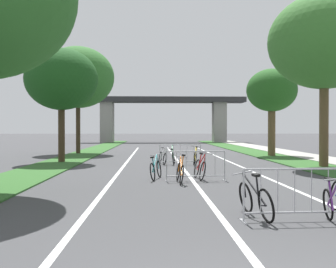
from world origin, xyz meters
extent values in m
cube|color=#2D5B26|center=(-6.27, 25.94, 0.03)|extent=(2.32, 63.40, 0.05)
cube|color=#2D5B26|center=(6.27, 25.94, 0.03)|extent=(2.32, 63.40, 0.05)
cube|color=#9E9B93|center=(8.56, 25.94, 0.04)|extent=(2.27, 63.40, 0.08)
cube|color=silver|center=(0.00, 18.34, 0.00)|extent=(0.14, 36.68, 0.01)
cube|color=silver|center=(2.81, 18.34, 0.00)|extent=(0.14, 36.68, 0.01)
cube|color=silver|center=(-2.81, 18.34, 0.00)|extent=(0.14, 36.68, 0.01)
cube|color=#2D2D30|center=(0.00, 52.40, 5.64)|extent=(21.48, 3.34, 0.68)
cube|color=gray|center=(-7.44, 52.40, 2.65)|extent=(1.65, 2.40, 5.30)
cube|color=gray|center=(7.44, 52.40, 2.65)|extent=(1.65, 2.40, 5.30)
cylinder|color=#3D2D1E|center=(-6.29, 19.13, 1.51)|extent=(0.35, 0.35, 3.01)
ellipsoid|color=#194719|center=(-6.29, 19.13, 4.47)|extent=(3.88, 3.88, 3.30)
cylinder|color=#3D2D1E|center=(-6.80, 27.03, 1.78)|extent=(0.31, 0.31, 3.57)
ellipsoid|color=#2D6628|center=(-6.80, 27.03, 5.52)|extent=(5.21, 5.21, 4.43)
cylinder|color=brown|center=(6.62, 15.85, 1.97)|extent=(0.42, 0.42, 3.94)
ellipsoid|color=#38702D|center=(6.62, 15.85, 5.90)|extent=(5.21, 5.21, 4.43)
cylinder|color=brown|center=(6.42, 23.87, 1.56)|extent=(0.48, 0.48, 3.11)
ellipsoid|color=#23561E|center=(6.42, 23.87, 4.35)|extent=(3.31, 3.31, 2.81)
cylinder|color=#ADADB2|center=(0.37, 4.40, 0.53)|extent=(0.04, 0.04, 1.05)
cube|color=#ADADB2|center=(0.37, 4.40, 0.01)|extent=(0.08, 0.44, 0.03)
cylinder|color=#ADADB2|center=(1.38, 4.44, 1.03)|extent=(2.03, 0.12, 0.04)
cylinder|color=#ADADB2|center=(1.38, 4.44, 0.18)|extent=(2.03, 0.12, 0.04)
cylinder|color=#ADADB2|center=(0.70, 4.41, 0.61)|extent=(0.02, 0.02, 0.87)
cylinder|color=#ADADB2|center=(1.04, 4.43, 0.61)|extent=(0.02, 0.02, 0.87)
cylinder|color=#ADADB2|center=(1.38, 4.44, 0.61)|extent=(0.02, 0.02, 0.87)
cylinder|color=#ADADB2|center=(1.72, 4.45, 0.61)|extent=(0.02, 0.02, 0.87)
cylinder|color=#ADADB2|center=(2.06, 4.47, 0.61)|extent=(0.02, 0.02, 0.87)
cylinder|color=#ADADB2|center=(-0.92, 10.81, 0.53)|extent=(0.04, 0.04, 1.05)
cube|color=#ADADB2|center=(-0.92, 10.81, 0.01)|extent=(0.08, 0.44, 0.03)
cylinder|color=#ADADB2|center=(1.11, 10.92, 0.53)|extent=(0.04, 0.04, 1.05)
cube|color=#ADADB2|center=(1.11, 10.92, 0.01)|extent=(0.08, 0.44, 0.03)
cylinder|color=#ADADB2|center=(0.09, 10.86, 1.03)|extent=(2.03, 0.15, 0.04)
cylinder|color=#ADADB2|center=(0.09, 10.86, 0.18)|extent=(2.03, 0.15, 0.04)
cylinder|color=#ADADB2|center=(-0.58, 10.83, 0.61)|extent=(0.02, 0.02, 0.87)
cylinder|color=#ADADB2|center=(-0.25, 10.85, 0.61)|extent=(0.02, 0.02, 0.87)
cylinder|color=#ADADB2|center=(0.09, 10.86, 0.61)|extent=(0.02, 0.02, 0.87)
cylinder|color=#ADADB2|center=(0.43, 10.88, 0.61)|extent=(0.02, 0.02, 0.87)
cylinder|color=#ADADB2|center=(0.77, 10.90, 0.61)|extent=(0.02, 0.02, 0.87)
cylinder|color=#ADADB2|center=(-1.05, 17.24, 0.53)|extent=(0.04, 0.04, 1.05)
cube|color=#ADADB2|center=(-1.05, 17.24, 0.01)|extent=(0.08, 0.44, 0.03)
cylinder|color=#ADADB2|center=(0.98, 17.34, 0.53)|extent=(0.04, 0.04, 1.05)
cube|color=#ADADB2|center=(0.98, 17.34, 0.01)|extent=(0.08, 0.44, 0.03)
cylinder|color=#ADADB2|center=(-0.03, 17.29, 1.03)|extent=(2.03, 0.13, 0.04)
cylinder|color=#ADADB2|center=(-0.03, 17.29, 0.18)|extent=(2.03, 0.13, 0.04)
cylinder|color=#ADADB2|center=(-0.71, 17.26, 0.61)|extent=(0.02, 0.02, 0.87)
cylinder|color=#ADADB2|center=(-0.37, 17.27, 0.61)|extent=(0.02, 0.02, 0.87)
cylinder|color=#ADADB2|center=(-0.03, 17.29, 0.61)|extent=(0.02, 0.02, 0.87)
cylinder|color=#ADADB2|center=(0.31, 17.30, 0.61)|extent=(0.02, 0.02, 0.87)
cylinder|color=#ADADB2|center=(0.65, 17.32, 0.61)|extent=(0.02, 0.02, 0.87)
torus|color=black|center=(0.63, 16.25, 0.33)|extent=(0.15, 0.67, 0.66)
torus|color=black|center=(0.68, 17.31, 0.33)|extent=(0.15, 0.67, 0.66)
cylinder|color=gold|center=(0.69, 16.76, 0.63)|extent=(0.16, 1.03, 0.63)
cylinder|color=gold|center=(0.68, 16.55, 0.61)|extent=(0.13, 0.13, 0.66)
cylinder|color=gold|center=(0.64, 16.42, 0.31)|extent=(0.04, 0.34, 0.08)
cylinder|color=gold|center=(0.71, 17.29, 0.63)|extent=(0.11, 0.10, 0.60)
cube|color=black|center=(0.72, 16.51, 0.94)|extent=(0.12, 0.24, 0.06)
cylinder|color=#99999E|center=(0.75, 17.26, 0.93)|extent=(0.53, 0.05, 0.09)
torus|color=black|center=(-0.39, 17.26, 0.32)|extent=(0.18, 0.65, 0.64)
torus|color=black|center=(-0.30, 18.31, 0.32)|extent=(0.18, 0.65, 0.64)
cylinder|color=#1E7238|center=(-0.39, 17.76, 0.63)|extent=(0.04, 1.03, 0.66)
cylinder|color=#1E7238|center=(-0.40, 17.56, 0.53)|extent=(0.13, 0.12, 0.52)
cylinder|color=#1E7238|center=(-0.37, 17.42, 0.29)|extent=(0.06, 0.34, 0.07)
cylinder|color=#1E7238|center=(-0.35, 18.29, 0.63)|extent=(0.14, 0.08, 0.64)
cube|color=black|center=(-0.44, 17.52, 0.78)|extent=(0.13, 0.25, 0.06)
cylinder|color=#99999E|center=(-0.40, 18.26, 0.95)|extent=(0.49, 0.07, 0.10)
torus|color=black|center=(0.78, 4.29, 0.34)|extent=(0.26, 0.69, 0.68)
torus|color=black|center=(0.61, 5.30, 0.34)|extent=(0.26, 0.69, 0.68)
cylinder|color=black|center=(0.65, 4.76, 0.61)|extent=(0.29, 0.98, 0.57)
cylinder|color=black|center=(0.69, 4.57, 0.60)|extent=(0.14, 0.14, 0.62)
cylinder|color=black|center=(0.75, 4.45, 0.31)|extent=(0.07, 0.33, 0.08)
cylinder|color=black|center=(0.57, 5.27, 0.61)|extent=(0.12, 0.11, 0.54)
cube|color=black|center=(0.64, 4.53, 0.90)|extent=(0.14, 0.25, 0.07)
cylinder|color=#99999E|center=(0.53, 5.24, 0.87)|extent=(0.48, 0.11, 0.11)
torus|color=black|center=(-0.47, 9.81, 0.33)|extent=(0.16, 0.66, 0.66)
torus|color=black|center=(-0.51, 10.90, 0.33)|extent=(0.16, 0.66, 0.66)
cylinder|color=orange|center=(-0.45, 10.33, 0.59)|extent=(0.07, 1.06, 0.56)
cylinder|color=orange|center=(-0.44, 10.12, 0.62)|extent=(0.15, 0.12, 0.68)
cylinder|color=orange|center=(-0.48, 9.98, 0.31)|extent=(0.05, 0.35, 0.08)
cylinder|color=orange|center=(-0.47, 10.87, 0.59)|extent=(0.12, 0.09, 0.53)
cube|color=black|center=(-0.39, 10.08, 0.95)|extent=(0.12, 0.24, 0.06)
cylinder|color=#99999E|center=(-0.43, 10.85, 0.86)|extent=(0.44, 0.05, 0.09)
torus|color=black|center=(2.07, 4.51, 0.32)|extent=(0.19, 0.64, 0.63)
cylinder|color=#662884|center=(1.97, 4.03, 0.63)|extent=(0.24, 0.99, 0.66)
cylinder|color=#662884|center=(2.00, 4.22, 0.56)|extent=(0.10, 0.13, 0.59)
cylinder|color=#662884|center=(2.05, 4.34, 0.29)|extent=(0.07, 0.33, 0.07)
cube|color=black|center=(1.98, 4.26, 0.85)|extent=(0.14, 0.25, 0.06)
torus|color=black|center=(0.23, 11.85, 0.35)|extent=(0.25, 0.71, 0.69)
torus|color=black|center=(0.33, 10.88, 0.35)|extent=(0.25, 0.71, 0.69)
cylinder|color=red|center=(0.34, 11.40, 0.66)|extent=(0.26, 0.93, 0.66)
cylinder|color=red|center=(0.31, 11.58, 0.60)|extent=(0.17, 0.13, 0.62)
cylinder|color=red|center=(0.24, 11.69, 0.32)|extent=(0.05, 0.32, 0.08)
cylinder|color=red|center=(0.39, 10.92, 0.66)|extent=(0.16, 0.11, 0.63)
cube|color=black|center=(0.37, 11.62, 0.91)|extent=(0.13, 0.25, 0.07)
cylinder|color=#99999E|center=(0.45, 10.95, 0.97)|extent=(0.49, 0.08, 0.13)
torus|color=black|center=(-1.01, 18.39, 0.31)|extent=(0.26, 0.64, 0.62)
torus|color=black|center=(-0.80, 17.39, 0.31)|extent=(0.26, 0.64, 0.62)
cylinder|color=silver|center=(-0.87, 17.92, 0.57)|extent=(0.31, 0.97, 0.55)
cylinder|color=silver|center=(-0.92, 18.11, 0.55)|extent=(0.12, 0.14, 0.57)
cylinder|color=silver|center=(-0.98, 18.23, 0.29)|extent=(0.09, 0.33, 0.07)
cylinder|color=silver|center=(-0.77, 17.42, 0.57)|extent=(0.11, 0.11, 0.52)
cube|color=black|center=(-0.88, 18.16, 0.83)|extent=(0.15, 0.26, 0.06)
cylinder|color=#99999E|center=(-0.74, 17.45, 0.83)|extent=(0.52, 0.13, 0.10)
torus|color=black|center=(-1.40, 10.91, 0.32)|extent=(0.27, 0.65, 0.64)
torus|color=black|center=(-1.17, 11.98, 0.32)|extent=(0.27, 0.65, 0.64)
cylinder|color=#197A7F|center=(-1.33, 11.43, 0.59)|extent=(0.19, 1.06, 0.57)
cylinder|color=#197A7F|center=(-1.37, 11.23, 0.54)|extent=(0.14, 0.11, 0.54)
cylinder|color=#197A7F|center=(-1.36, 11.08, 0.30)|extent=(0.11, 0.35, 0.08)
cylinder|color=#197A7F|center=(-1.21, 11.97, 0.59)|extent=(0.13, 0.07, 0.54)
cube|color=black|center=(-1.41, 11.20, 0.81)|extent=(0.16, 0.26, 0.06)
cylinder|color=#99999E|center=(-1.25, 11.95, 0.85)|extent=(0.51, 0.14, 0.10)
torus|color=black|center=(2.66, 5.50, 0.33)|extent=(0.16, 0.67, 0.67)
camera|label=1|loc=(-1.39, -3.71, 1.82)|focal=45.28mm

